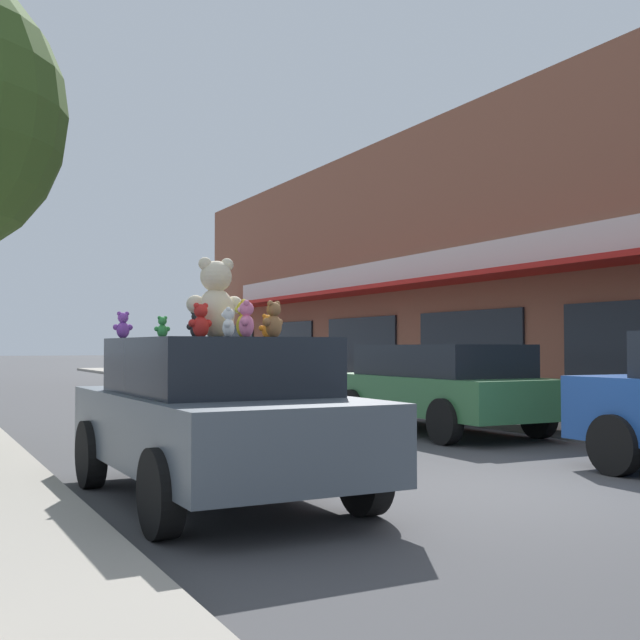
{
  "coord_description": "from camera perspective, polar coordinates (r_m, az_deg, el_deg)",
  "views": [
    {
      "loc": [
        -5.4,
        -6.67,
        1.5
      ],
      "look_at": [
        -0.72,
        2.43,
        1.83
      ],
      "focal_mm": 45.0,
      "sensor_mm": 36.0,
      "label": 1
    }
  ],
  "objects": [
    {
      "name": "ground_plane",
      "position": [
        8.71,
        11.85,
        -11.73
      ],
      "size": [
        260.0,
        260.0,
        0.0
      ],
      "primitive_type": "plane",
      "color": "#424244"
    },
    {
      "name": "plush_art_car",
      "position": [
        7.92,
        -7.43,
        -6.63
      ],
      "size": [
        2.08,
        4.14,
        1.58
      ],
      "rotation": [
        0.0,
        0.0,
        0.01
      ],
      "color": "#4C5660",
      "rests_on": "ground_plane"
    },
    {
      "name": "teddy_bear_giant",
      "position": [
        8.24,
        -7.42,
        1.46
      ],
      "size": [
        0.6,
        0.37,
        0.82
      ],
      "rotation": [
        0.0,
        0.0,
        3.1
      ],
      "color": "beige",
      "rests_on": "plush_art_car"
    },
    {
      "name": "teddy_bear_purple",
      "position": [
        8.68,
        -13.83,
        -0.38
      ],
      "size": [
        0.21,
        0.13,
        0.29
      ],
      "rotation": [
        0.0,
        0.0,
        3.04
      ],
      "color": "purple",
      "rests_on": "plush_art_car"
    },
    {
      "name": "teddy_bear_red",
      "position": [
        7.96,
        -8.48,
        -0.07
      ],
      "size": [
        0.26,
        0.17,
        0.35
      ],
      "rotation": [
        0.0,
        0.0,
        3.3
      ],
      "color": "red",
      "rests_on": "plush_art_car"
    },
    {
      "name": "teddy_bear_green",
      "position": [
        8.26,
        -11.15,
        -0.53
      ],
      "size": [
        0.17,
        0.1,
        0.23
      ],
      "rotation": [
        0.0,
        0.0,
        3.11
      ],
      "color": "green",
      "rests_on": "plush_art_car"
    },
    {
      "name": "teddy_bear_white",
      "position": [
        7.09,
        -6.54,
        -0.18
      ],
      "size": [
        0.15,
        0.2,
        0.26
      ],
      "rotation": [
        0.0,
        0.0,
        4.33
      ],
      "color": "white",
      "rests_on": "plush_art_car"
    },
    {
      "name": "teddy_bear_yellow",
      "position": [
        7.82,
        -5.45,
        0.05
      ],
      "size": [
        0.21,
        0.28,
        0.37
      ],
      "rotation": [
        0.0,
        0.0,
        4.3
      ],
      "color": "yellow",
      "rests_on": "plush_art_car"
    },
    {
      "name": "teddy_bear_pink",
      "position": [
        7.46,
        -5.27,
        0.04
      ],
      "size": [
        0.19,
        0.26,
        0.35
      ],
      "rotation": [
        0.0,
        0.0,
        4.31
      ],
      "color": "pink",
      "rests_on": "plush_art_car"
    },
    {
      "name": "teddy_bear_black",
      "position": [
        8.81,
        -8.74,
        -0.34
      ],
      "size": [
        0.24,
        0.17,
        0.32
      ],
      "rotation": [
        0.0,
        0.0,
        2.8
      ],
      "color": "black",
      "rests_on": "plush_art_car"
    },
    {
      "name": "teddy_bear_orange",
      "position": [
        8.27,
        -3.76,
        -0.47
      ],
      "size": [
        0.19,
        0.12,
        0.25
      ],
      "rotation": [
        0.0,
        0.0,
        3.01
      ],
      "color": "orange",
      "rests_on": "plush_art_car"
    },
    {
      "name": "teddy_bear_brown",
      "position": [
        7.93,
        -3.32,
        -0.0
      ],
      "size": [
        0.28,
        0.21,
        0.37
      ],
      "rotation": [
        0.0,
        0.0,
        3.58
      ],
      "color": "olive",
      "rests_on": "plush_art_car"
    },
    {
      "name": "parked_car_far_center",
      "position": [
        14.02,
        8.57,
        -4.52
      ],
      "size": [
        2.07,
        4.49,
        1.53
      ],
      "color": "#336B3D",
      "rests_on": "ground_plane"
    }
  ]
}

